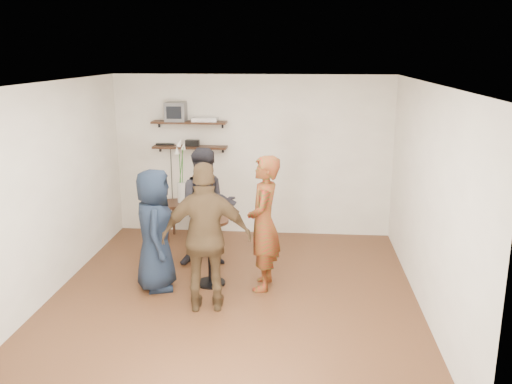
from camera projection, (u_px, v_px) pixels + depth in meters
room at (232, 195)px, 6.39m from camera, size 4.58×5.08×2.68m
shelf_upper at (189, 122)px, 8.62m from camera, size 1.20×0.25×0.04m
shelf_lower at (190, 147)px, 8.72m from camera, size 1.20×0.25×0.04m
crt_monitor at (176, 112)px, 8.60m from camera, size 0.32×0.30×0.30m
dvd_deck at (205, 120)px, 8.59m from camera, size 0.40×0.24×0.06m
radio at (192, 143)px, 8.70m from camera, size 0.22×0.10×0.10m
power_strip at (165, 144)px, 8.80m from camera, size 0.30×0.05×0.03m
side_table at (183, 208)px, 8.66m from camera, size 0.65×0.65×0.62m
vase_lilies at (182, 182)px, 8.55m from camera, size 0.20×0.21×1.04m
drinks_table at (210, 243)px, 6.93m from camera, size 0.48×0.48×0.88m
wine_glass_fl at (204, 209)px, 6.80m from camera, size 0.07×0.07×0.21m
wine_glass_fr at (215, 209)px, 6.77m from camera, size 0.07×0.07×0.22m
wine_glass_bl at (208, 208)px, 6.87m from camera, size 0.07×0.07×0.21m
wine_glass_br at (212, 209)px, 6.84m from camera, size 0.06×0.06×0.19m
person_plaid at (264, 223)px, 6.77m from camera, size 0.44×0.64×1.72m
person_dark at (207, 208)px, 7.53m from camera, size 0.94×0.80×1.68m
person_navy at (155, 230)px, 6.77m from camera, size 0.67×0.86×1.56m
person_brown at (207, 238)px, 6.19m from camera, size 1.08×0.55×1.76m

